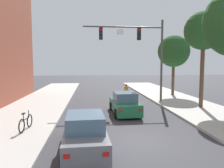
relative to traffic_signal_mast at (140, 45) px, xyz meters
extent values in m
plane|color=#38383D|center=(-2.51, -9.87, -5.38)|extent=(120.00, 120.00, 0.00)
cylinder|color=#514C47|center=(2.09, 0.01, -1.48)|extent=(0.20, 0.20, 7.50)
cylinder|color=#514C47|center=(-1.51, 0.01, 1.57)|extent=(7.21, 0.14, 0.14)
cube|color=black|center=(-0.07, 0.01, 0.95)|extent=(0.32, 0.28, 1.05)
sphere|color=red|center=(-0.07, -0.14, 1.28)|extent=(0.18, 0.18, 0.18)
sphere|color=#2D2823|center=(-0.07, -0.14, 0.95)|extent=(0.18, 0.18, 0.18)
sphere|color=#2D2823|center=(-0.07, -0.14, 0.62)|extent=(0.18, 0.18, 0.18)
cube|color=black|center=(-3.53, 0.01, 0.95)|extent=(0.32, 0.28, 1.05)
sphere|color=red|center=(-3.53, -0.14, 1.28)|extent=(0.18, 0.18, 0.18)
sphere|color=#2D2823|center=(-3.53, -0.14, 0.95)|extent=(0.18, 0.18, 0.18)
sphere|color=#2D2823|center=(-3.53, -0.14, 0.62)|extent=(0.18, 0.18, 0.18)
cube|color=white|center=(-1.80, -0.01, 1.12)|extent=(0.60, 0.03, 0.44)
cube|color=#1E663D|center=(-2.01, -4.09, -4.82)|extent=(1.84, 4.26, 0.80)
cube|color=slate|center=(-2.01, -4.24, -4.10)|extent=(1.57, 2.05, 0.64)
cylinder|color=black|center=(-2.86, -2.82, -5.06)|extent=(0.24, 0.65, 0.64)
cylinder|color=black|center=(-1.25, -2.76, -5.06)|extent=(0.24, 0.65, 0.64)
cylinder|color=black|center=(-2.78, -5.42, -5.06)|extent=(0.24, 0.65, 0.64)
cylinder|color=black|center=(-1.16, -5.36, -5.06)|extent=(0.24, 0.65, 0.64)
cube|color=red|center=(-2.58, -6.23, -4.70)|extent=(0.20, 0.05, 0.14)
cube|color=red|center=(-1.30, -6.19, -4.70)|extent=(0.20, 0.05, 0.14)
cube|color=slate|center=(-4.72, -10.69, -4.82)|extent=(1.88, 4.27, 0.80)
cube|color=slate|center=(-4.72, -10.84, -4.10)|extent=(1.58, 2.06, 0.64)
cylinder|color=black|center=(-5.58, -9.42, -5.06)|extent=(0.25, 0.65, 0.64)
cylinder|color=black|center=(-3.97, -9.35, -5.06)|extent=(0.25, 0.65, 0.64)
cylinder|color=black|center=(-5.47, -12.02, -5.06)|extent=(0.25, 0.65, 0.64)
cylinder|color=black|center=(-3.86, -11.95, -5.06)|extent=(0.25, 0.65, 0.64)
cube|color=red|center=(-5.27, -12.83, -4.70)|extent=(0.20, 0.05, 0.14)
cube|color=red|center=(-4.00, -12.78, -4.70)|extent=(0.20, 0.05, 0.14)
cylinder|color=#232847|center=(-1.03, 1.58, -4.95)|extent=(0.14, 0.14, 0.85)
cylinder|color=#232847|center=(-0.85, 1.58, -4.95)|extent=(0.14, 0.14, 0.85)
cube|color=orange|center=(-0.94, 1.58, -4.25)|extent=(0.36, 0.22, 0.56)
sphere|color=brown|center=(-0.94, 1.58, -3.85)|extent=(0.22, 0.22, 0.22)
torus|color=black|center=(-7.86, -7.47, -4.87)|extent=(0.13, 0.72, 0.72)
torus|color=black|center=(-7.97, -8.51, -4.87)|extent=(0.13, 0.72, 0.72)
cylinder|color=black|center=(-7.92, -7.99, -4.65)|extent=(0.15, 0.95, 0.05)
cylinder|color=black|center=(-7.94, -8.25, -4.47)|extent=(0.04, 0.04, 0.35)
cylinder|color=black|center=(-7.87, -7.57, -4.45)|extent=(0.04, 0.04, 0.40)
cube|color=black|center=(-7.94, -8.25, -4.29)|extent=(0.14, 0.25, 0.06)
cylinder|color=brown|center=(4.40, -3.09, -2.74)|extent=(0.32, 0.32, 4.98)
sphere|color=#235123|center=(4.40, -3.09, 0.88)|extent=(3.02, 3.02, 3.02)
cylinder|color=brown|center=(4.76, 3.90, -3.43)|extent=(0.32, 0.32, 3.59)
sphere|color=#235123|center=(4.76, 3.90, -0.32)|extent=(3.51, 3.51, 3.51)
camera|label=1|loc=(-4.48, -19.66, -1.73)|focal=34.86mm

